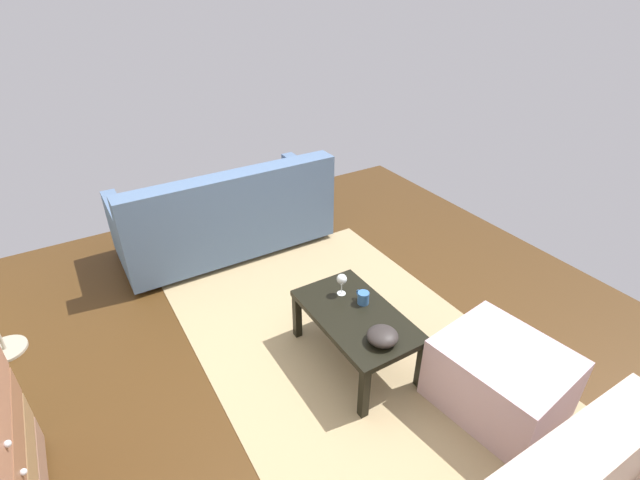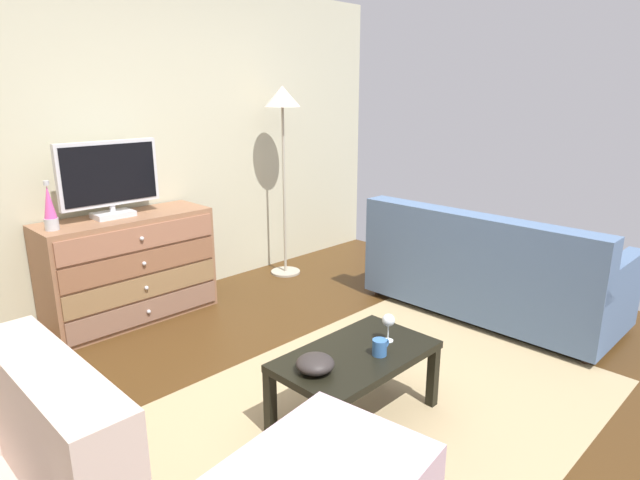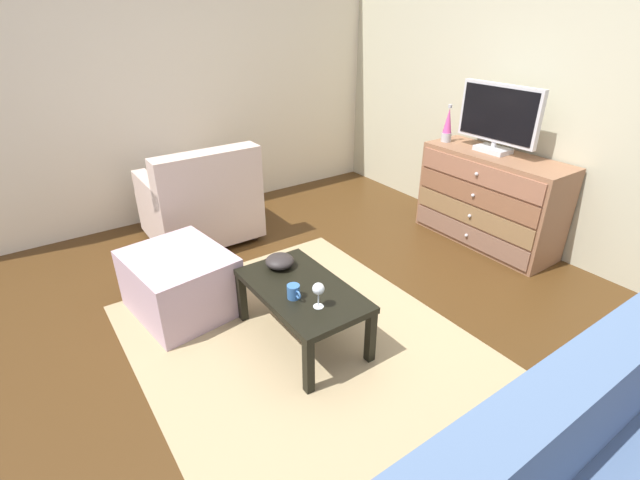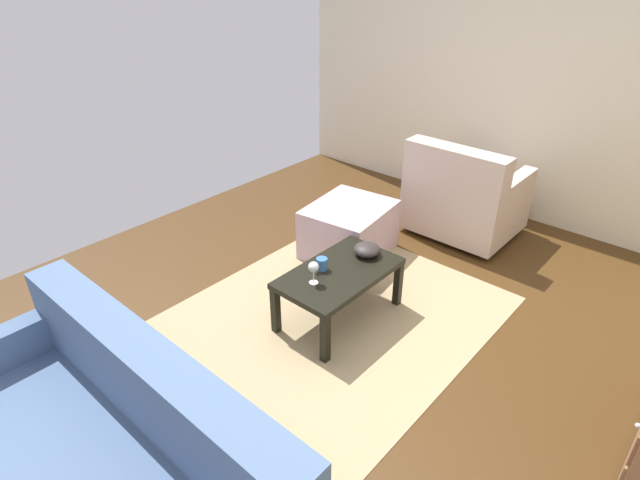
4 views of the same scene
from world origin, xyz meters
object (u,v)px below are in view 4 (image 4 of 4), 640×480
(mug, at_px, (322,264))
(couch_large, at_px, (109,470))
(bowl_decorative, at_px, (367,250))
(armchair, at_px, (464,198))
(ottoman, at_px, (349,230))
(coffee_table, at_px, (340,277))
(wine_glass, at_px, (314,268))

(mug, xyz_separation_m, couch_large, (1.73, 0.30, -0.10))
(bowl_decorative, relative_size, armchair, 0.21)
(bowl_decorative, distance_m, armchair, 1.41)
(armchair, xyz_separation_m, ottoman, (0.94, -0.55, -0.14))
(coffee_table, bearing_deg, wine_glass, -8.18)
(couch_large, xyz_separation_m, armchair, (-3.49, -0.17, 0.02))
(armchair, relative_size, ottoman, 1.28)
(couch_large, bearing_deg, wine_glass, -171.59)
(wine_glass, relative_size, mug, 1.38)
(coffee_table, distance_m, couch_large, 1.81)
(couch_large, relative_size, ottoman, 2.69)
(couch_large, bearing_deg, armchair, -177.29)
(wine_glass, distance_m, mug, 0.18)
(mug, distance_m, bowl_decorative, 0.37)
(couch_large, xyz_separation_m, ottoman, (-2.55, -0.71, -0.11))
(bowl_decorative, xyz_separation_m, couch_large, (2.08, 0.18, -0.10))
(wine_glass, relative_size, ottoman, 0.22)
(armchair, bearing_deg, wine_glass, -2.00)
(wine_glass, bearing_deg, ottoman, -153.76)
(wine_glass, bearing_deg, mug, -156.44)
(coffee_table, relative_size, couch_large, 0.46)
(ottoman, bearing_deg, mug, 26.73)
(armchair, bearing_deg, couch_large, 2.71)
(mug, xyz_separation_m, ottoman, (-0.82, -0.41, -0.22))
(coffee_table, height_order, armchair, armchair)
(coffee_table, relative_size, bowl_decorative, 4.58)
(mug, relative_size, bowl_decorative, 0.61)
(ottoman, bearing_deg, couch_large, 15.65)
(mug, bearing_deg, coffee_table, 125.74)
(couch_large, height_order, armchair, armchair)
(wine_glass, xyz_separation_m, armchair, (-1.92, 0.07, -0.15))
(mug, bearing_deg, couch_large, 9.85)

